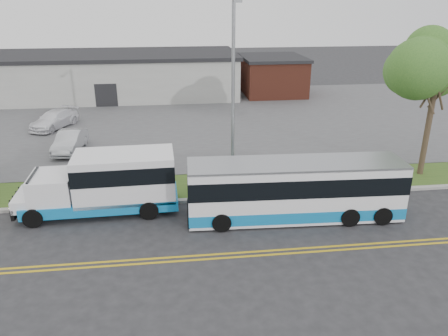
{
  "coord_description": "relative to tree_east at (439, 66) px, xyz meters",
  "views": [
    {
      "loc": [
        -0.14,
        -18.79,
        9.68
      ],
      "look_at": [
        2.38,
        1.47,
        1.6
      ],
      "focal_mm": 35.0,
      "sensor_mm": 36.0,
      "label": 1
    }
  ],
  "objects": [
    {
      "name": "streetlight_near",
      "position": [
        -11.0,
        -0.27,
        -0.97
      ],
      "size": [
        0.35,
        1.53,
        9.5
      ],
      "color": "gray",
      "rests_on": "verge"
    },
    {
      "name": "lane_line_north",
      "position": [
        -14.0,
        -6.85,
        -6.2
      ],
      "size": [
        70.0,
        0.12,
        0.01
      ],
      "primitive_type": "cube",
      "color": "gold",
      "rests_on": "ground"
    },
    {
      "name": "ground",
      "position": [
        -14.0,
        -3.0,
        -6.2
      ],
      "size": [
        140.0,
        140.0,
        0.0
      ],
      "primitive_type": "plane",
      "color": "#28282B",
      "rests_on": "ground"
    },
    {
      "name": "verge",
      "position": [
        -14.0,
        -0.1,
        -6.15
      ],
      "size": [
        80.0,
        3.3,
        0.1
      ],
      "primitive_type": "cube",
      "color": "#2E521B",
      "rests_on": "ground"
    },
    {
      "name": "transit_bus",
      "position": [
        -8.66,
        -4.09,
        -4.82
      ],
      "size": [
        9.95,
        2.7,
        2.74
      ],
      "rotation": [
        0.0,
        0.0,
        -0.04
      ],
      "color": "white",
      "rests_on": "ground"
    },
    {
      "name": "parking_lot",
      "position": [
        -14.0,
        14.0,
        -6.15
      ],
      "size": [
        80.0,
        25.0,
        0.1
      ],
      "primitive_type": "cube",
      "color": "#4C4C4F",
      "rests_on": "ground"
    },
    {
      "name": "pedestrian",
      "position": [
        -15.17,
        1.0,
        -5.13
      ],
      "size": [
        0.85,
        0.75,
        1.95
      ],
      "primitive_type": "imported",
      "rotation": [
        0.0,
        0.0,
        3.65
      ],
      "color": "black",
      "rests_on": "verge"
    },
    {
      "name": "grocery_bag_left",
      "position": [
        -15.47,
        0.75,
        -5.94
      ],
      "size": [
        0.32,
        0.32,
        0.32
      ],
      "primitive_type": "sphere",
      "color": "white",
      "rests_on": "verge"
    },
    {
      "name": "shuttle_bus",
      "position": [
        -17.17,
        -2.38,
        -4.67
      ],
      "size": [
        7.57,
        2.71,
        2.87
      ],
      "rotation": [
        0.0,
        0.0,
        0.03
      ],
      "color": "#1176B8",
      "rests_on": "ground"
    },
    {
      "name": "tree_east",
      "position": [
        0.0,
        0.0,
        0.0
      ],
      "size": [
        5.2,
        5.2,
        8.33
      ],
      "color": "#39291F",
      "rests_on": "verge"
    },
    {
      "name": "brick_wing",
      "position": [
        -3.5,
        23.0,
        -4.24
      ],
      "size": [
        6.3,
        7.3,
        3.9
      ],
      "color": "brown",
      "rests_on": "ground"
    },
    {
      "name": "lane_line_south",
      "position": [
        -14.0,
        -7.15,
        -6.2
      ],
      "size": [
        70.0,
        0.12,
        0.01
      ],
      "primitive_type": "cube",
      "color": "gold",
      "rests_on": "ground"
    },
    {
      "name": "commercial_building",
      "position": [
        -20.0,
        24.0,
        -4.02
      ],
      "size": [
        25.4,
        10.4,
        4.35
      ],
      "color": "#9E9E99",
      "rests_on": "ground"
    },
    {
      "name": "parked_car_a",
      "position": [
        -20.83,
        6.51,
        -5.43
      ],
      "size": [
        1.75,
        4.19,
        1.35
      ],
      "primitive_type": "imported",
      "rotation": [
        0.0,
        0.0,
        -0.08
      ],
      "color": "#AFB1B6",
      "rests_on": "parking_lot"
    },
    {
      "name": "curb",
      "position": [
        -14.0,
        -1.9,
        -6.13
      ],
      "size": [
        80.0,
        0.3,
        0.15
      ],
      "primitive_type": "cube",
      "color": "#9E9B93",
      "rests_on": "ground"
    },
    {
      "name": "grocery_bag_right",
      "position": [
        -14.87,
        1.25,
        -5.94
      ],
      "size": [
        0.32,
        0.32,
        0.32
      ],
      "primitive_type": "sphere",
      "color": "white",
      "rests_on": "verge"
    },
    {
      "name": "parked_car_b",
      "position": [
        -23.18,
        12.37,
        -5.45
      ],
      "size": [
        3.56,
        4.84,
        1.3
      ],
      "primitive_type": "imported",
      "rotation": [
        0.0,
        0.0,
        -0.44
      ],
      "color": "white",
      "rests_on": "parking_lot"
    }
  ]
}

